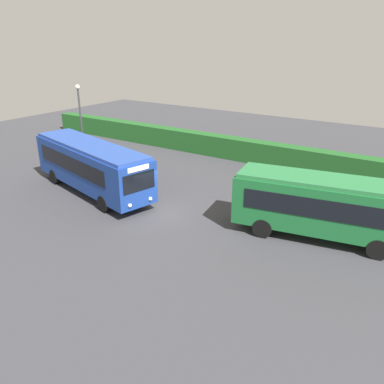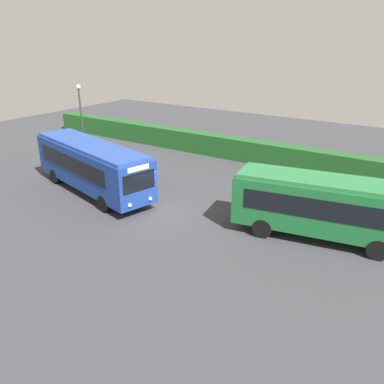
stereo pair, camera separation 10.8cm
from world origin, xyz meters
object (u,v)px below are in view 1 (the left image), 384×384
bus_blue (91,165)px  bus_green (323,204)px  person_center (328,200)px  person_left (131,166)px  lamppost (81,116)px

bus_blue → bus_green: bearing=21.2°
bus_green → person_center: size_ratio=4.79×
person_left → bus_blue: bearing=107.3°
person_center → bus_green: bearing=26.5°
person_center → person_left: bearing=-67.3°
person_left → lamppost: lamppost is taller
person_left → bus_green: bearing=-165.2°
lamppost → person_left: bearing=-6.8°
bus_blue → person_left: size_ratio=6.09×
person_center → lamppost: 19.43m
bus_green → lamppost: (-19.64, 2.25, 1.97)m
lamppost → person_center: bearing=1.4°
person_left → person_center: 13.65m
person_left → person_center: bearing=-153.9°
person_center → lamppost: size_ratio=0.30×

